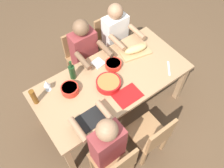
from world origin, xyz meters
TOP-DOWN VIEW (x-y plane):
  - ground_plane at (0.00, 0.00)m, footprint 8.00×8.00m
  - dining_table at (0.00, 0.00)m, footprint 1.94×0.93m
  - chair_near_left at (-0.53, -0.79)m, footprint 0.40×0.40m
  - diner_near_left at (-0.53, -0.60)m, footprint 0.41×0.53m
  - chair_far_right at (0.53, 0.79)m, footprint 0.40×0.40m
  - diner_far_right at (0.53, 0.60)m, footprint 0.41×0.53m
  - chair_far_center at (0.00, 0.79)m, footprint 0.40×0.40m
  - diner_far_center at (-0.00, 0.60)m, footprint 0.41×0.53m
  - chair_near_center at (0.00, -0.79)m, footprint 0.40×0.40m
  - serving_bowl_pasta at (-0.51, 0.14)m, footprint 0.20×0.20m
  - serving_bowl_fruit at (-0.09, -0.06)m, footprint 0.30×0.30m
  - serving_bowl_salad at (0.13, 0.15)m, footprint 0.21×0.21m
  - cutting_board at (0.51, 0.17)m, footprint 0.44×0.30m
  - bread_loaf at (0.51, 0.17)m, footprint 0.34×0.18m
  - wine_bottle at (-0.37, 0.30)m, footprint 0.08×0.08m
  - beer_bottle at (-0.89, 0.25)m, footprint 0.06×0.06m
  - wine_glass at (-0.70, 0.32)m, footprint 0.08×0.08m
  - placemat_near_left at (-0.53, -0.31)m, footprint 0.32×0.23m
  - placemat_near_center at (0.00, -0.31)m, footprint 0.32×0.23m
  - carving_knife at (0.67, -0.30)m, footprint 0.17×0.19m
  - napkin_stack at (-0.00, 0.30)m, footprint 0.16×0.16m

SIDE VIEW (x-z plane):
  - ground_plane at x=0.00m, z-range 0.00..0.00m
  - chair_near_left at x=-0.53m, z-range 0.06..0.91m
  - chair_far_right at x=0.53m, z-range 0.06..0.91m
  - chair_far_center at x=0.00m, z-range 0.06..0.91m
  - chair_near_center at x=0.00m, z-range 0.06..0.91m
  - dining_table at x=0.00m, z-range 0.29..1.03m
  - diner_near_left at x=-0.53m, z-range 0.10..1.30m
  - diner_far_right at x=0.53m, z-range 0.10..1.30m
  - diner_far_center at x=0.00m, z-range 0.10..1.30m
  - placemat_near_left at x=-0.53m, z-range 0.74..0.75m
  - placemat_near_center at x=0.00m, z-range 0.74..0.75m
  - carving_knife at x=0.67m, z-range 0.74..0.75m
  - cutting_board at x=0.51m, z-range 0.74..0.76m
  - napkin_stack at x=0.00m, z-range 0.74..0.76m
  - serving_bowl_salad at x=0.13m, z-range 0.75..0.82m
  - serving_bowl_fruit at x=-0.09m, z-range 0.75..0.83m
  - serving_bowl_pasta at x=-0.51m, z-range 0.75..0.84m
  - bread_loaf at x=0.51m, z-range 0.76..0.85m
  - wine_bottle at x=-0.37m, z-range 0.70..0.99m
  - beer_bottle at x=-0.89m, z-range 0.74..0.96m
  - wine_glass at x=-0.70m, z-range 0.77..0.94m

